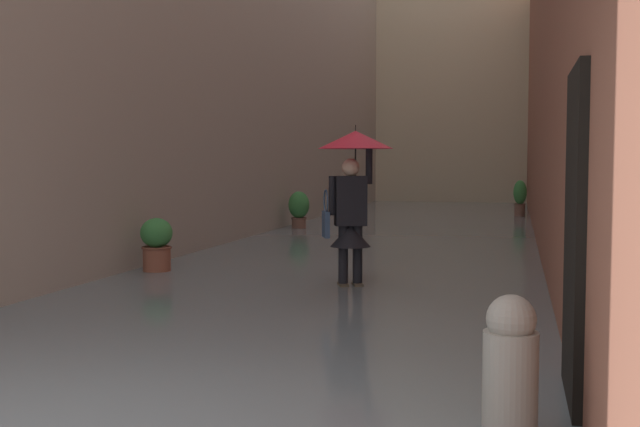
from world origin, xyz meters
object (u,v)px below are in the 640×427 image
potted_plant_mid_right (299,209)px  mooring_bollard (510,374)px  person_wading (353,179)px  potted_plant_near_right (157,245)px  potted_plant_near_left (520,198)px

potted_plant_mid_right → mooring_bollard: 13.83m
person_wading → mooring_bollard: bearing=110.9°
person_wading → potted_plant_mid_right: size_ratio=2.25×
person_wading → mooring_bollard: 5.50m
potted_plant_mid_right → potted_plant_near_right: bearing=89.8°
potted_plant_near_right → mooring_bollard: size_ratio=0.92×
potted_plant_near_left → mooring_bollard: bearing=89.6°
person_wading → potted_plant_near_right: person_wading is taller
person_wading → potted_plant_near_left: person_wading is taller
potted_plant_mid_right → potted_plant_near_left: size_ratio=0.85×
person_wading → potted_plant_mid_right: (2.90, -7.90, -0.87)m
person_wading → potted_plant_near_right: 3.13m
potted_plant_mid_right → mooring_bollard: potted_plant_mid_right is taller
potted_plant_near_left → potted_plant_near_right: potted_plant_near_left is taller
person_wading → mooring_bollard: (-1.93, 5.06, -0.95)m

